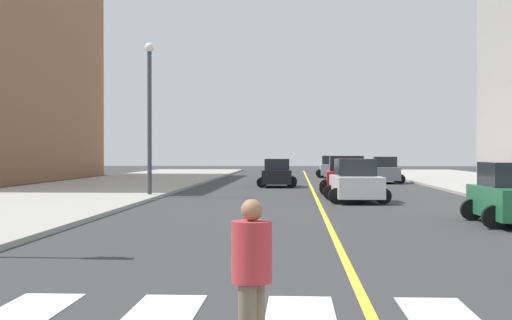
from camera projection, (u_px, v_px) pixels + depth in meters
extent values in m
cube|color=yellow|center=(311.00, 187.00, 44.21)|extent=(0.16, 80.00, 0.01)
cube|color=slate|center=(385.00, 173.00, 49.22)|extent=(2.06, 4.20, 0.88)
cube|color=#1E2328|center=(384.00, 162.00, 49.46)|extent=(1.67, 2.13, 0.74)
cylinder|color=black|center=(372.00, 179.00, 48.06)|extent=(0.68, 0.25, 0.67)
cylinder|color=black|center=(400.00, 179.00, 47.86)|extent=(0.68, 0.25, 0.67)
cylinder|color=black|center=(370.00, 178.00, 50.59)|extent=(0.68, 0.25, 0.67)
cylinder|color=black|center=(397.00, 178.00, 50.39)|extent=(0.68, 0.25, 0.67)
cube|color=#1E2328|center=(512.00, 175.00, 20.90)|extent=(1.56, 2.04, 0.74)
cylinder|color=black|center=(494.00, 217.00, 19.47)|extent=(0.66, 0.22, 0.66)
cylinder|color=black|center=(471.00, 210.00, 21.98)|extent=(0.66, 0.22, 0.66)
cube|color=red|center=(346.00, 180.00, 35.88)|extent=(2.12, 4.42, 0.93)
cube|color=#1E2328|center=(346.00, 164.00, 36.13)|extent=(1.73, 2.24, 0.79)
cylinder|color=black|center=(327.00, 189.00, 34.63)|extent=(0.71, 0.25, 0.71)
cylinder|color=black|center=(368.00, 189.00, 34.45)|extent=(0.71, 0.25, 0.71)
cylinder|color=black|center=(326.00, 186.00, 37.32)|extent=(0.71, 0.25, 0.71)
cylinder|color=black|center=(365.00, 186.00, 37.14)|extent=(0.71, 0.25, 0.71)
cube|color=silver|center=(356.00, 186.00, 30.21)|extent=(2.05, 4.20, 0.88)
cube|color=#1E2328|center=(355.00, 168.00, 30.44)|extent=(1.66, 2.13, 0.75)
cylinder|color=black|center=(337.00, 196.00, 28.94)|extent=(0.68, 0.25, 0.67)
cylinder|color=black|center=(383.00, 196.00, 28.92)|extent=(0.68, 0.25, 0.67)
cylinder|color=black|center=(331.00, 193.00, 31.49)|extent=(0.68, 0.25, 0.67)
cylinder|color=black|center=(374.00, 193.00, 31.48)|extent=(0.68, 0.25, 0.67)
cube|color=#B7B7BC|center=(331.00, 170.00, 60.39)|extent=(1.93, 4.19, 0.89)
cube|color=#1E2328|center=(331.00, 160.00, 60.63)|extent=(1.61, 2.10, 0.76)
cylinder|color=black|center=(320.00, 174.00, 59.17)|extent=(0.68, 0.23, 0.68)
cylinder|color=black|center=(344.00, 174.00, 59.04)|extent=(0.68, 0.23, 0.68)
cylinder|color=black|center=(320.00, 173.00, 61.75)|extent=(0.68, 0.23, 0.68)
cylinder|color=black|center=(342.00, 173.00, 61.62)|extent=(0.68, 0.23, 0.68)
cube|color=black|center=(277.00, 177.00, 43.78)|extent=(1.77, 3.89, 0.83)
cube|color=#1E2328|center=(277.00, 165.00, 43.54)|extent=(1.49, 1.95, 0.70)
cylinder|color=black|center=(292.00, 181.00, 44.93)|extent=(0.63, 0.21, 0.63)
cylinder|color=black|center=(264.00, 181.00, 45.04)|extent=(0.63, 0.21, 0.63)
cylinder|color=black|center=(292.00, 183.00, 42.53)|extent=(0.63, 0.21, 0.63)
cylinder|color=black|center=(262.00, 183.00, 42.64)|extent=(0.63, 0.21, 0.63)
cylinder|color=#B23338|center=(252.00, 252.00, 7.04)|extent=(0.40, 0.40, 0.61)
sphere|color=#936B4C|center=(252.00, 210.00, 7.04)|extent=(0.22, 0.22, 0.22)
cylinder|color=#38383D|center=(150.00, 122.00, 33.34)|extent=(0.20, 0.20, 6.74)
sphere|color=silver|center=(149.00, 47.00, 33.31)|extent=(0.44, 0.44, 0.44)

